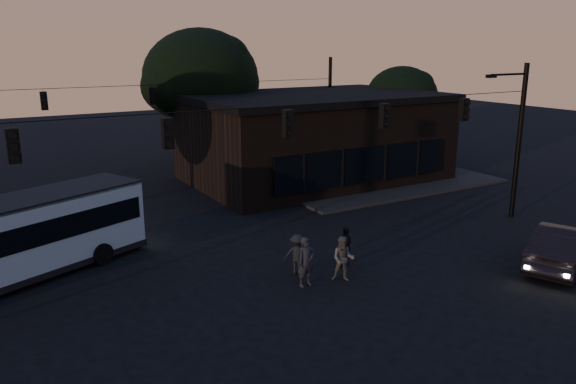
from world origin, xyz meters
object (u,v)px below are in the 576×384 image
pedestrian_a (306,262)px  pedestrian_b (343,259)px  building (314,137)px  car (564,246)px  bus (2,239)px  pedestrian_d (297,254)px  pedestrian_c (346,247)px

pedestrian_a → pedestrian_b: bearing=-16.4°
building → car: size_ratio=3.04×
car → pedestrian_a: pedestrian_a is taller
building → pedestrian_b: 16.26m
bus → pedestrian_d: (9.42, -4.51, -0.91)m
pedestrian_b → pedestrian_d: (-1.07, 1.42, -0.07)m
building → pedestrian_d: (-9.00, -12.66, -1.94)m
bus → pedestrian_c: bearing=-45.7°
building → pedestrian_d: bearing=-125.4°
building → car: building is taller
car → pedestrian_b: (-8.05, 3.24, 0.00)m
pedestrian_b → pedestrian_d: bearing=165.6°
building → pedestrian_d: building is taller
pedestrian_d → pedestrian_b: bearing=168.3°
building → pedestrian_a: building is taller
building → car: 17.42m
building → pedestrian_c: size_ratio=9.70×
bus → pedestrian_a: bearing=-54.3°
pedestrian_a → pedestrian_b: (1.39, -0.31, -0.06)m
bus → building: bearing=1.2°
bus → pedestrian_c: 12.42m
bus → pedestrian_c: bus is taller
pedestrian_c → pedestrian_a: bearing=-13.8°
building → pedestrian_b: size_ratio=9.21×
car → pedestrian_a: size_ratio=2.81×
building → bus: (-18.42, -8.15, -1.03)m
building → pedestrian_a: 16.72m
building → pedestrian_a: bearing=-124.1°
pedestrian_a → pedestrian_d: 1.16m
car → pedestrian_a: 10.09m
bus → pedestrian_d: 10.48m
bus → car: size_ratio=2.12×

